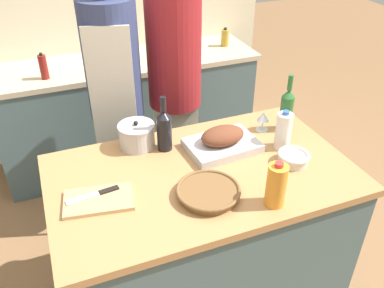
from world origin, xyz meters
TOP-DOWN VIEW (x-y plane):
  - kitchen_island at (0.00, 0.00)m, footprint 1.46×0.87m
  - back_counter at (0.00, 1.58)m, footprint 2.12×0.60m
  - back_wall at (0.00, 1.93)m, footprint 2.62×0.10m
  - roasting_pan at (0.17, 0.14)m, footprint 0.38×0.28m
  - wicker_basket at (-0.04, -0.18)m, footprint 0.29×0.29m
  - cutting_board at (-0.50, -0.04)m, footprint 0.33×0.23m
  - stock_pot at (-0.23, 0.34)m, footprint 0.19×0.19m
  - mixing_bowl at (0.45, -0.10)m, footprint 0.16×0.16m
  - juice_jug at (0.20, -0.33)m, footprint 0.09×0.09m
  - milk_jug at (0.47, 0.04)m, footprint 0.08×0.08m
  - wine_bottle_green at (-0.10, 0.26)m, footprint 0.08×0.08m
  - wine_bottle_dark at (0.59, 0.20)m, footprint 0.07×0.07m
  - wine_glass_left at (0.47, 0.24)m, footprint 0.07×0.07m
  - knife_chef at (-0.51, -0.01)m, footprint 0.24×0.06m
  - condiment_bottle_tall at (-0.02, 1.41)m, footprint 0.05×0.05m
  - condiment_bottle_short at (-0.61, 1.44)m, footprint 0.06×0.06m
  - condiment_bottle_extra at (0.88, 1.59)m, footprint 0.06×0.06m
  - person_cook_aproned at (-0.23, 0.83)m, footprint 0.33×0.36m
  - person_cook_guest at (0.17, 0.86)m, footprint 0.34×0.34m

SIDE VIEW (x-z plane):
  - back_counter at x=0.00m, z-range 0.00..0.92m
  - kitchen_island at x=0.00m, z-range 0.00..0.93m
  - cutting_board at x=-0.50m, z-range 0.92..0.94m
  - knife_chef at x=-0.51m, z-range 0.94..0.95m
  - wicker_basket at x=-0.04m, z-range 0.93..0.97m
  - mixing_bowl at x=0.45m, z-range 0.93..0.99m
  - roasting_pan at x=0.17m, z-range 0.91..1.04m
  - person_cook_guest at x=0.17m, z-range 0.10..1.87m
  - condiment_bottle_extra at x=0.88m, z-range 0.91..1.06m
  - stock_pot at x=-0.23m, z-range 0.91..1.06m
  - condiment_bottle_tall at x=-0.02m, z-range 0.91..1.07m
  - person_cook_aproned at x=-0.23m, z-range 0.11..1.89m
  - condiment_bottle_short at x=-0.61m, z-range 0.91..1.10m
  - wine_glass_left at x=0.47m, z-range 0.95..1.06m
  - milk_jug at x=0.47m, z-range 0.92..1.13m
  - juice_jug at x=0.20m, z-range 0.92..1.13m
  - wine_bottle_green at x=-0.10m, z-range 0.89..1.19m
  - wine_bottle_dark at x=0.59m, z-range 0.89..1.22m
  - back_wall at x=0.00m, z-range 0.00..2.55m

